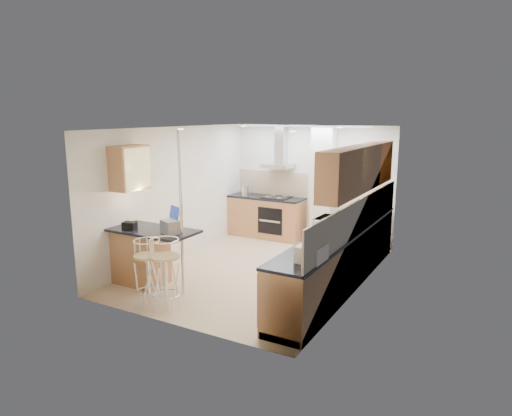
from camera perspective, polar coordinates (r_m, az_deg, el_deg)
The scene contains 16 objects.
ground at distance 8.19m, azimuth 0.28°, elevation -7.80°, with size 4.80×4.80×0.00m, color #D6B78E.
room_shell at distance 7.99m, azimuth 3.63°, elevation 3.10°, with size 3.64×4.84×2.51m.
right_counter at distance 7.47m, azimuth 10.47°, elevation -6.22°, with size 0.63×4.40×0.92m.
back_counter at distance 10.27m, azimuth 1.30°, elevation -1.07°, with size 1.70×0.63×0.92m.
peninsula at distance 7.54m, azimuth -12.72°, elevation -6.04°, with size 1.47×0.72×0.94m.
microwave at distance 7.03m, azimuth 9.07°, elevation -2.26°, with size 0.49×0.33×0.27m, color silver.
laptop at distance 7.09m, azimuth -10.62°, elevation -2.31°, with size 0.30×0.22×0.20m, color #A5A7AD.
bag at distance 7.52m, azimuth -15.52°, elevation -2.10°, with size 0.21×0.15×0.11m, color black.
bar_stool_near at distance 6.79m, azimuth -13.33°, elevation -7.85°, with size 0.41×0.41×0.99m, color tan, non-canonical shape.
bar_stool_end at distance 6.55m, azimuth -11.22°, elevation -8.21°, with size 0.43×0.43×1.06m, color tan, non-canonical shape.
jar_a at distance 7.92m, azimuth 12.96°, elevation -1.21°, with size 0.12×0.12×0.17m, color white.
jar_b at distance 8.28m, azimuth 13.01°, elevation -0.78°, with size 0.11×0.11×0.13m, color white.
jar_c at distance 7.10m, azimuth 9.47°, elevation -2.35°, with size 0.14×0.14×0.22m, color beige.
jar_d at distance 6.91m, azimuth 9.93°, elevation -3.05°, with size 0.10×0.10×0.15m, color silver.
bread_bin at distance 5.78m, azimuth 6.94°, elevation -5.60°, with size 0.31×0.39×0.21m, color white.
kettle at distance 10.20m, azimuth -1.37°, elevation 2.17°, with size 0.16×0.16×0.24m, color silver.
Camera 1 is at (3.72, -6.75, 2.74)m, focal length 32.00 mm.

